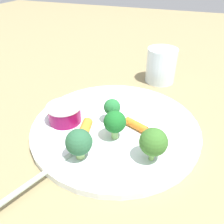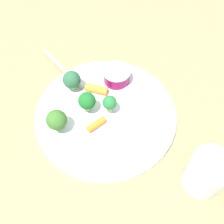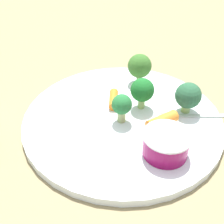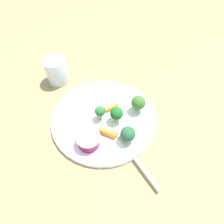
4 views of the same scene
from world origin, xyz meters
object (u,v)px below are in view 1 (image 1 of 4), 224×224
(broccoli_floret_2, at_px, (112,108))
(carrot_stick_0, at_px, (136,126))
(plate, at_px, (115,126))
(broccoli_floret_0, at_px, (115,122))
(broccoli_floret_1, at_px, (153,142))
(carrot_stick_1, at_px, (85,130))
(fork, at_px, (48,170))
(broccoli_floret_3, at_px, (79,143))
(sauce_cup, at_px, (65,113))
(drinking_glass, at_px, (161,65))

(broccoli_floret_2, bearing_deg, carrot_stick_0, 80.23)
(plate, relative_size, broccoli_floret_0, 5.87)
(broccoli_floret_1, xyz_separation_m, carrot_stick_1, (-0.02, -0.12, -0.02))
(carrot_stick_0, bearing_deg, broccoli_floret_1, 34.34)
(fork, bearing_deg, broccoli_floret_3, 143.76)
(broccoli_floret_1, bearing_deg, carrot_stick_0, -145.66)
(broccoli_floret_2, height_order, fork, broccoli_floret_2)
(broccoli_floret_1, relative_size, broccoli_floret_3, 1.09)
(broccoli_floret_1, xyz_separation_m, broccoli_floret_3, (0.03, -0.10, -0.00))
(sauce_cup, relative_size, broccoli_floret_1, 1.14)
(carrot_stick_0, distance_m, drinking_glass, 0.23)
(plate, xyz_separation_m, broccoli_floret_3, (0.10, -0.02, 0.03))
(plate, height_order, broccoli_floret_3, broccoli_floret_3)
(sauce_cup, bearing_deg, broccoli_floret_1, 76.64)
(broccoli_floret_0, bearing_deg, sauce_cup, -97.55)
(broccoli_floret_2, bearing_deg, drinking_glass, 168.13)
(broccoli_floret_3, relative_size, drinking_glass, 0.59)
(sauce_cup, bearing_deg, carrot_stick_0, 99.04)
(carrot_stick_1, bearing_deg, broccoli_floret_3, 19.04)
(broccoli_floret_3, distance_m, carrot_stick_0, 0.11)
(broccoli_floret_1, distance_m, broccoli_floret_2, 0.11)
(broccoli_floret_0, distance_m, carrot_stick_0, 0.05)
(broccoli_floret_0, bearing_deg, broccoli_floret_2, -154.12)
(broccoli_floret_0, height_order, broccoli_floret_2, broccoli_floret_0)
(broccoli_floret_1, bearing_deg, plate, -128.53)
(sauce_cup, relative_size, broccoli_floret_0, 1.21)
(broccoli_floret_1, bearing_deg, broccoli_floret_3, -71.66)
(broccoli_floret_1, xyz_separation_m, carrot_stick_0, (-0.06, -0.04, -0.03))
(broccoli_floret_2, distance_m, drinking_glass, 0.22)
(broccoli_floret_1, xyz_separation_m, fork, (0.07, -0.13, -0.03))
(plate, bearing_deg, carrot_stick_0, 85.81)
(plate, relative_size, carrot_stick_0, 6.97)
(broccoli_floret_1, relative_size, broccoli_floret_2, 1.18)
(plate, bearing_deg, broccoli_floret_2, -121.78)
(broccoli_floret_0, height_order, carrot_stick_1, broccoli_floret_0)
(sauce_cup, height_order, drinking_glass, drinking_glass)
(carrot_stick_0, relative_size, drinking_glass, 0.52)
(carrot_stick_0, xyz_separation_m, drinking_glass, (-0.23, -0.00, 0.02))
(plate, bearing_deg, broccoli_floret_0, 17.94)
(plate, height_order, broccoli_floret_1, broccoli_floret_1)
(sauce_cup, height_order, broccoli_floret_1, broccoli_floret_1)
(broccoli_floret_1, xyz_separation_m, drinking_glass, (-0.29, -0.04, -0.00))
(broccoli_floret_2, height_order, broccoli_floret_3, broccoli_floret_3)
(plate, xyz_separation_m, broccoli_floret_1, (0.06, 0.08, 0.04))
(broccoli_floret_2, xyz_separation_m, carrot_stick_0, (0.01, 0.05, -0.02))
(sauce_cup, distance_m, broccoli_floret_3, 0.10)
(broccoli_floret_0, height_order, fork, broccoli_floret_0)
(broccoli_floret_0, xyz_separation_m, drinking_glass, (-0.26, 0.03, -0.00))
(sauce_cup, relative_size, fork, 0.35)
(carrot_stick_1, distance_m, fork, 0.09)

